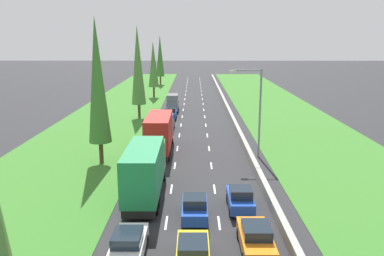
{
  "coord_description": "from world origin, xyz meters",
  "views": [
    {
      "loc": [
        0.08,
        -3.1,
        11.97
      ],
      "look_at": [
        -0.18,
        48.56,
        0.14
      ],
      "focal_mm": 37.01,
      "sensor_mm": 36.0,
      "label": 1
    }
  ],
  "objects_px": {
    "orange_sedan_right_lane": "(256,238)",
    "yellow_sedan_centre_lane": "(193,254)",
    "blue_hatchback_left_lane": "(171,113)",
    "street_light_mast": "(257,107)",
    "grey_van_left_lane": "(173,103)",
    "poplar_tree_third": "(138,65)",
    "poplar_tree_fifth": "(160,56)",
    "red_box_truck_left_lane": "(160,133)",
    "blue_hatchback_right_lane": "(240,199)",
    "black_sedan_left_lane": "(167,124)",
    "white_sedan_left_lane": "(128,245)",
    "poplar_tree_fourth": "(153,64)",
    "green_box_truck_left_lane": "(145,170)",
    "poplar_tree_second": "(97,81)",
    "blue_hatchback_centre_lane": "(195,208)"
  },
  "relations": [
    {
      "from": "red_box_truck_left_lane",
      "to": "grey_van_left_lane",
      "type": "height_order",
      "value": "red_box_truck_left_lane"
    },
    {
      "from": "poplar_tree_fifth",
      "to": "street_light_mast",
      "type": "height_order",
      "value": "poplar_tree_fifth"
    },
    {
      "from": "white_sedan_left_lane",
      "to": "blue_hatchback_left_lane",
      "type": "xyz_separation_m",
      "value": [
        0.11,
        38.77,
        0.02
      ]
    },
    {
      "from": "poplar_tree_third",
      "to": "street_light_mast",
      "type": "bearing_deg",
      "value": -53.64
    },
    {
      "from": "green_box_truck_left_lane",
      "to": "blue_hatchback_right_lane",
      "type": "bearing_deg",
      "value": -17.94
    },
    {
      "from": "grey_van_left_lane",
      "to": "street_light_mast",
      "type": "height_order",
      "value": "street_light_mast"
    },
    {
      "from": "poplar_tree_fourth",
      "to": "poplar_tree_third",
      "type": "bearing_deg",
      "value": -90.23
    },
    {
      "from": "blue_hatchback_left_lane",
      "to": "red_box_truck_left_lane",
      "type": "bearing_deg",
      "value": -90.34
    },
    {
      "from": "white_sedan_left_lane",
      "to": "street_light_mast",
      "type": "height_order",
      "value": "street_light_mast"
    },
    {
      "from": "red_box_truck_left_lane",
      "to": "poplar_tree_fifth",
      "type": "distance_m",
      "value": 62.75
    },
    {
      "from": "green_box_truck_left_lane",
      "to": "grey_van_left_lane",
      "type": "bearing_deg",
      "value": 89.78
    },
    {
      "from": "yellow_sedan_centre_lane",
      "to": "blue_hatchback_right_lane",
      "type": "xyz_separation_m",
      "value": [
        3.34,
        7.36,
        0.02
      ]
    },
    {
      "from": "blue_hatchback_right_lane",
      "to": "yellow_sedan_centre_lane",
      "type": "bearing_deg",
      "value": -114.39
    },
    {
      "from": "poplar_tree_second",
      "to": "poplar_tree_fourth",
      "type": "distance_m",
      "value": 43.66
    },
    {
      "from": "grey_van_left_lane",
      "to": "black_sedan_left_lane",
      "type": "bearing_deg",
      "value": -89.98
    },
    {
      "from": "white_sedan_left_lane",
      "to": "poplar_tree_third",
      "type": "bearing_deg",
      "value": 96.81
    },
    {
      "from": "poplar_tree_fourth",
      "to": "green_box_truck_left_lane",
      "type": "bearing_deg",
      "value": -85.03
    },
    {
      "from": "blue_hatchback_left_lane",
      "to": "street_light_mast",
      "type": "height_order",
      "value": "street_light_mast"
    },
    {
      "from": "grey_van_left_lane",
      "to": "poplar_tree_third",
      "type": "height_order",
      "value": "poplar_tree_third"
    },
    {
      "from": "blue_hatchback_left_lane",
      "to": "poplar_tree_third",
      "type": "height_order",
      "value": "poplar_tree_third"
    },
    {
      "from": "blue_hatchback_left_lane",
      "to": "poplar_tree_fifth",
      "type": "distance_m",
      "value": 45.12
    },
    {
      "from": "orange_sedan_right_lane",
      "to": "yellow_sedan_centre_lane",
      "type": "height_order",
      "value": "same"
    },
    {
      "from": "poplar_tree_fifth",
      "to": "street_light_mast",
      "type": "xyz_separation_m",
      "value": [
        15.0,
        -63.83,
        -2.13
      ]
    },
    {
      "from": "orange_sedan_right_lane",
      "to": "blue_hatchback_centre_lane",
      "type": "height_order",
      "value": "blue_hatchback_centre_lane"
    },
    {
      "from": "grey_van_left_lane",
      "to": "yellow_sedan_centre_lane",
      "type": "bearing_deg",
      "value": -85.66
    },
    {
      "from": "blue_hatchback_left_lane",
      "to": "poplar_tree_second",
      "type": "height_order",
      "value": "poplar_tree_second"
    },
    {
      "from": "street_light_mast",
      "to": "green_box_truck_left_lane",
      "type": "bearing_deg",
      "value": -133.33
    },
    {
      "from": "white_sedan_left_lane",
      "to": "street_light_mast",
      "type": "distance_m",
      "value": 22.12
    },
    {
      "from": "blue_hatchback_right_lane",
      "to": "poplar_tree_second",
      "type": "distance_m",
      "value": 17.7
    },
    {
      "from": "green_box_truck_left_lane",
      "to": "yellow_sedan_centre_lane",
      "type": "bearing_deg",
      "value": -69.26
    },
    {
      "from": "poplar_tree_third",
      "to": "street_light_mast",
      "type": "relative_size",
      "value": 1.54
    },
    {
      "from": "green_box_truck_left_lane",
      "to": "blue_hatchback_centre_lane",
      "type": "bearing_deg",
      "value": -45.38
    },
    {
      "from": "poplar_tree_third",
      "to": "street_light_mast",
      "type": "distance_m",
      "value": 24.73
    },
    {
      "from": "blue_hatchback_left_lane",
      "to": "grey_van_left_lane",
      "type": "bearing_deg",
      "value": 90.29
    },
    {
      "from": "yellow_sedan_centre_lane",
      "to": "poplar_tree_fourth",
      "type": "bearing_deg",
      "value": 97.55
    },
    {
      "from": "orange_sedan_right_lane",
      "to": "yellow_sedan_centre_lane",
      "type": "relative_size",
      "value": 1.0
    },
    {
      "from": "blue_hatchback_centre_lane",
      "to": "poplar_tree_third",
      "type": "height_order",
      "value": "poplar_tree_third"
    },
    {
      "from": "white_sedan_left_lane",
      "to": "blue_hatchback_right_lane",
      "type": "bearing_deg",
      "value": 43.02
    },
    {
      "from": "white_sedan_left_lane",
      "to": "blue_hatchback_left_lane",
      "type": "height_order",
      "value": "blue_hatchback_left_lane"
    },
    {
      "from": "yellow_sedan_centre_lane",
      "to": "black_sedan_left_lane",
      "type": "height_order",
      "value": "same"
    },
    {
      "from": "red_box_truck_left_lane",
      "to": "white_sedan_left_lane",
      "type": "bearing_deg",
      "value": -90.0
    },
    {
      "from": "blue_hatchback_centre_lane",
      "to": "poplar_tree_second",
      "type": "xyz_separation_m",
      "value": [
        -9.04,
        12.06,
        7.2
      ]
    },
    {
      "from": "blue_hatchback_left_lane",
      "to": "poplar_tree_third",
      "type": "bearing_deg",
      "value": 176.43
    },
    {
      "from": "black_sedan_left_lane",
      "to": "grey_van_left_lane",
      "type": "relative_size",
      "value": 0.92
    },
    {
      "from": "white_sedan_left_lane",
      "to": "green_box_truck_left_lane",
      "type": "bearing_deg",
      "value": 90.43
    },
    {
      "from": "poplar_tree_second",
      "to": "street_light_mast",
      "type": "xyz_separation_m",
      "value": [
        15.26,
        2.31,
        -2.81
      ]
    },
    {
      "from": "black_sedan_left_lane",
      "to": "street_light_mast",
      "type": "relative_size",
      "value": 0.5
    },
    {
      "from": "blue_hatchback_centre_lane",
      "to": "grey_van_left_lane",
      "type": "height_order",
      "value": "grey_van_left_lane"
    },
    {
      "from": "poplar_tree_third",
      "to": "blue_hatchback_left_lane",
      "type": "bearing_deg",
      "value": -3.57
    },
    {
      "from": "yellow_sedan_centre_lane",
      "to": "blue_hatchback_centre_lane",
      "type": "xyz_separation_m",
      "value": [
        0.1,
        5.82,
        0.02
      ]
    }
  ]
}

